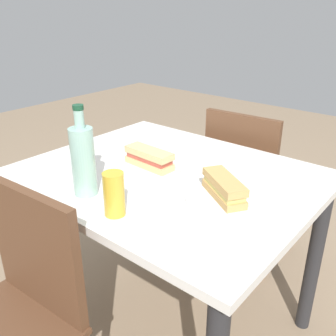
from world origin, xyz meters
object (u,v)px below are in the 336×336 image
at_px(knife_near, 238,192).
at_px(beer_glass, 114,194).
at_px(plate_far, 149,168).
at_px(knife_far, 157,160).
at_px(baguette_sandwich_near, 224,188).
at_px(plate_near, 223,199).
at_px(water_bottle, 83,160).
at_px(chair_far, 246,179).
at_px(chair_near, 15,314).
at_px(baguette_sandwich_far, 149,158).
at_px(dining_table, 168,200).

relative_size(knife_near, beer_glass, 1.03).
height_order(plate_far, knife_far, knife_far).
bearing_deg(baguette_sandwich_near, beer_glass, -126.71).
relative_size(plate_near, water_bottle, 0.82).
xyz_separation_m(chair_far, chair_near, (-0.07, -1.27, 0.00)).
relative_size(baguette_sandwich_far, knife_far, 1.13).
height_order(knife_near, baguette_sandwich_far, baguette_sandwich_far).
bearing_deg(beer_glass, knife_far, 112.48).
xyz_separation_m(chair_far, baguette_sandwich_near, (0.27, -0.69, 0.30)).
xyz_separation_m(baguette_sandwich_near, beer_glass, (-0.21, -0.28, 0.02)).
bearing_deg(beer_glass, dining_table, 101.73).
relative_size(dining_table, baguette_sandwich_far, 5.27).
bearing_deg(water_bottle, baguette_sandwich_near, 32.95).
distance_m(plate_far, beer_glass, 0.35).
xyz_separation_m(baguette_sandwich_near, baguette_sandwich_far, (-0.35, 0.03, 0.00)).
bearing_deg(knife_far, beer_glass, -67.52).
relative_size(knife_far, water_bottle, 0.59).
bearing_deg(plate_near, water_bottle, -147.05).
bearing_deg(baguette_sandwich_far, beer_glass, -65.25).
distance_m(chair_far, plate_far, 0.71).
bearing_deg(plate_near, chair_far, 111.66).
bearing_deg(baguette_sandwich_near, water_bottle, -147.05).
height_order(plate_near, baguette_sandwich_near, baguette_sandwich_near).
bearing_deg(knife_far, baguette_sandwich_far, -81.38).
height_order(dining_table, baguette_sandwich_near, baguette_sandwich_near).
distance_m(dining_table, knife_near, 0.33).
height_order(dining_table, plate_near, plate_near).
bearing_deg(plate_far, beer_glass, -65.25).
relative_size(chair_far, baguette_sandwich_far, 4.23).
relative_size(chair_near, plate_near, 3.47).
xyz_separation_m(knife_far, beer_glass, (0.15, -0.37, 0.05)).
xyz_separation_m(dining_table, chair_near, (-0.06, -0.64, -0.14)).
relative_size(baguette_sandwich_near, beer_glass, 1.49).
bearing_deg(water_bottle, baguette_sandwich_far, 83.51).
distance_m(plate_near, knife_near, 0.06).
height_order(baguette_sandwich_near, knife_near, baguette_sandwich_near).
xyz_separation_m(chair_far, plate_near, (0.27, -0.69, 0.26)).
relative_size(chair_near, plate_far, 3.47).
xyz_separation_m(dining_table, plate_near, (0.28, -0.05, 0.12)).
bearing_deg(baguette_sandwich_far, baguette_sandwich_near, -5.09).
relative_size(plate_near, plate_far, 1.00).
height_order(knife_far, beer_glass, beer_glass).
height_order(baguette_sandwich_far, water_bottle, water_bottle).
bearing_deg(chair_near, beer_glass, 66.33).
height_order(baguette_sandwich_far, beer_glass, beer_glass).
height_order(chair_far, knife_near, chair_far).
relative_size(chair_near, water_bottle, 2.84).
bearing_deg(knife_near, knife_far, 175.03).
bearing_deg(baguette_sandwich_near, plate_near, 0.00).
bearing_deg(plate_near, chair_near, -120.40).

